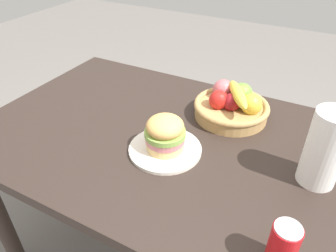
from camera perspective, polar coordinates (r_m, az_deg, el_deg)
The scene contains 6 objects.
dining_table at distance 1.21m, azimuth -0.00°, elevation -5.53°, with size 1.40×0.90×0.75m.
plate at distance 1.07m, azimuth -0.51°, elevation -4.19°, with size 0.25×0.25×0.01m, color silver.
sandwich at distance 1.03m, azimuth -0.53°, elevation -1.30°, with size 0.14×0.14×0.12m.
soda_can at distance 0.79m, azimuth 19.97°, elevation -19.71°, with size 0.07×0.07×0.13m.
fruit_basket at distance 1.25m, azimuth 11.46°, elevation 3.69°, with size 0.29×0.29×0.14m.
paper_towel_roll at distance 1.00m, azimuth 26.48°, elevation -3.73°, with size 0.11×0.11×0.24m, color white.
Camera 1 is at (0.43, -0.81, 1.43)m, focal length 33.82 mm.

